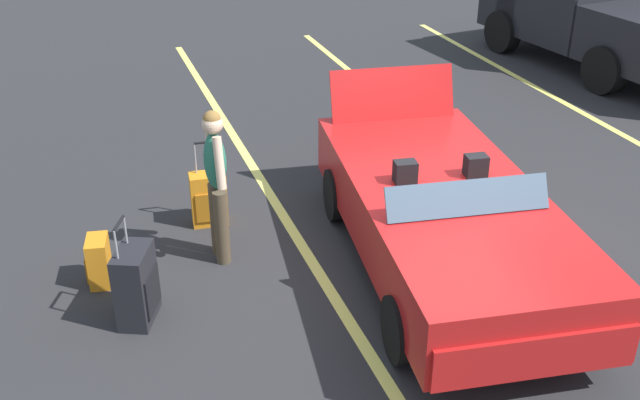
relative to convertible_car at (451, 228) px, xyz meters
The scene contains 9 objects.
ground_plane 0.62m from the convertible_car, behind, with size 80.00×80.00×0.00m, color #28282B.
lot_line_near 1.34m from the convertible_car, 99.39° to the right, with size 18.00×0.12×0.01m, color #EAE066.
lot_line_mid 1.64m from the convertible_car, 97.41° to the left, with size 18.00×0.12×0.01m, color #EAE066.
convertible_car is the anchor object (origin of this frame).
suitcase_large_black 3.04m from the convertible_car, 96.54° to the right, with size 0.55×0.45×1.03m.
suitcase_medium_bright 2.81m from the convertible_car, 133.51° to the right, with size 0.29×0.42×0.99m.
suitcase_small_carryon 3.50m from the convertible_car, 108.09° to the right, with size 0.37×0.27×0.50m.
traveler_person 2.39m from the convertible_car, 119.39° to the right, with size 0.60×0.23×1.65m.
parked_pickup_truck_near 8.11m from the convertible_car, 134.07° to the left, with size 5.19×2.53×2.10m.
Camera 1 is at (5.70, -3.29, 4.20)m, focal length 41.60 mm.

